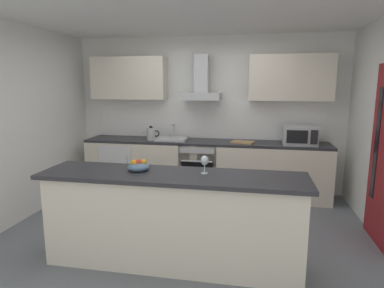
# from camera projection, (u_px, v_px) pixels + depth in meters

# --- Properties ---
(ground) EXTENTS (5.50, 4.59, 0.02)m
(ground) POSITION_uv_depth(u_px,v_px,m) (186.00, 233.00, 4.13)
(ground) COLOR slate
(ceiling) EXTENTS (5.50, 4.59, 0.02)m
(ceiling) POSITION_uv_depth(u_px,v_px,m) (185.00, 11.00, 3.66)
(ceiling) COLOR white
(wall_back) EXTENTS (5.50, 0.12, 2.60)m
(wall_back) POSITION_uv_depth(u_px,v_px,m) (208.00, 114.00, 5.69)
(wall_back) COLOR white
(wall_back) RESTS_ON ground
(wall_left) EXTENTS (0.12, 4.59, 2.60)m
(wall_left) POSITION_uv_depth(u_px,v_px,m) (13.00, 124.00, 4.32)
(wall_left) COLOR white
(wall_left) RESTS_ON ground
(backsplash_tile) EXTENTS (3.82, 0.02, 0.66)m
(backsplash_tile) POSITION_uv_depth(u_px,v_px,m) (207.00, 119.00, 5.63)
(backsplash_tile) COLOR white
(counter_back) EXTENTS (3.96, 0.60, 0.90)m
(counter_back) POSITION_uv_depth(u_px,v_px,m) (204.00, 168.00, 5.48)
(counter_back) COLOR beige
(counter_back) RESTS_ON ground
(counter_island) EXTENTS (2.62, 0.64, 0.95)m
(counter_island) POSITION_uv_depth(u_px,v_px,m) (172.00, 219.00, 3.31)
(counter_island) COLOR beige
(counter_island) RESTS_ON ground
(upper_cabinets) EXTENTS (3.90, 0.32, 0.70)m
(upper_cabinets) POSITION_uv_depth(u_px,v_px,m) (206.00, 78.00, 5.36)
(upper_cabinets) COLOR beige
(oven) EXTENTS (0.60, 0.62, 0.80)m
(oven) POSITION_uv_depth(u_px,v_px,m) (200.00, 167.00, 5.46)
(oven) COLOR slate
(oven) RESTS_ON ground
(refrigerator) EXTENTS (0.58, 0.60, 0.85)m
(refrigerator) POSITION_uv_depth(u_px,v_px,m) (122.00, 166.00, 5.72)
(refrigerator) COLOR white
(refrigerator) RESTS_ON ground
(microwave) EXTENTS (0.50, 0.38, 0.30)m
(microwave) POSITION_uv_depth(u_px,v_px,m) (300.00, 135.00, 5.04)
(microwave) COLOR #B7BABC
(microwave) RESTS_ON counter_back
(sink) EXTENTS (0.50, 0.40, 0.26)m
(sink) POSITION_uv_depth(u_px,v_px,m) (172.00, 138.00, 5.48)
(sink) COLOR silver
(sink) RESTS_ON counter_back
(kettle) EXTENTS (0.29, 0.15, 0.24)m
(kettle) POSITION_uv_depth(u_px,v_px,m) (151.00, 134.00, 5.48)
(kettle) COLOR #B7BABC
(kettle) RESTS_ON counter_back
(range_hood) EXTENTS (0.62, 0.45, 0.72)m
(range_hood) POSITION_uv_depth(u_px,v_px,m) (202.00, 86.00, 5.35)
(range_hood) COLOR #B7BABC
(wine_glass) EXTENTS (0.08, 0.08, 0.18)m
(wine_glass) POSITION_uv_depth(u_px,v_px,m) (205.00, 161.00, 3.22)
(wine_glass) COLOR silver
(wine_glass) RESTS_ON counter_island
(fruit_bowl) EXTENTS (0.22, 0.22, 0.13)m
(fruit_bowl) POSITION_uv_depth(u_px,v_px,m) (138.00, 166.00, 3.35)
(fruit_bowl) COLOR slate
(fruit_bowl) RESTS_ON counter_island
(chopping_board) EXTENTS (0.39, 0.31, 0.02)m
(chopping_board) POSITION_uv_depth(u_px,v_px,m) (243.00, 142.00, 5.23)
(chopping_board) COLOR tan
(chopping_board) RESTS_ON counter_back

